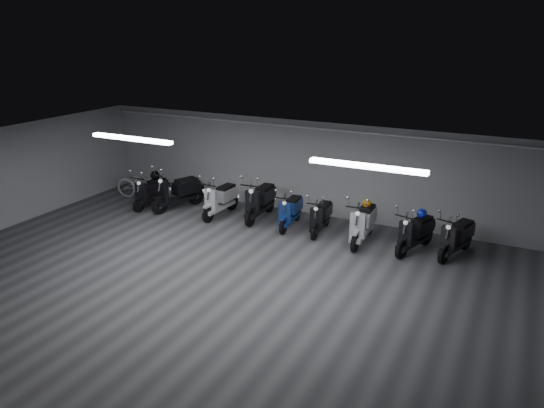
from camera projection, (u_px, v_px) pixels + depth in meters
The scene contains 20 objects.
floor at pixel (216, 280), 11.58m from camera, with size 14.00×10.00×0.01m, color #3E3E41.
ceiling at pixel (212, 158), 10.66m from camera, with size 14.00×10.00×0.01m, color gray.
back_wall at pixel (305, 168), 15.35m from camera, with size 14.00×0.01×2.80m, color #9A9A9C.
front_wall at pixel (11, 341), 6.89m from camera, with size 14.00×0.01×2.80m, color #9A9A9C.
fluor_strip_left at pixel (132, 139), 12.80m from camera, with size 2.40×0.18×0.08m, color white.
fluor_strip_right at pixel (367, 166), 10.26m from camera, with size 2.40×0.18×0.08m, color white.
conduit at pixel (305, 127), 14.89m from camera, with size 0.05×0.05×13.60m, color white.
scooter_0 at pixel (151, 187), 16.09m from camera, with size 0.59×1.76×1.31m, color black, non-canonical shape.
scooter_1 at pixel (177, 186), 15.84m from camera, with size 0.66×1.99×1.48m, color black, non-canonical shape.
scooter_2 at pixel (220, 194), 15.27m from camera, with size 0.62×1.86×1.39m, color silver, non-canonical shape.
scooter_3 at pixel (260, 195), 15.02m from camera, with size 0.66×1.98×1.48m, color black, non-canonical shape.
scooter_4 at pixel (290, 206), 14.43m from camera, with size 0.57×1.70×1.26m, color navy, non-canonical shape.
scooter_5 at pixel (321, 211), 14.04m from camera, with size 0.55×1.65×1.23m, color black, non-canonical shape.
scooter_6 at pixel (363, 217), 13.34m from camera, with size 0.65×1.94×1.44m, color #B2B3B7, non-canonical shape.
scooter_8 at pixel (416, 227), 12.83m from camera, with size 0.60×1.79×1.33m, color black, non-canonical shape.
scooter_9 at pixel (457, 231), 12.56m from camera, with size 0.59×1.78×1.33m, color black, non-canonical shape.
bicycle at pixel (143, 181), 16.80m from camera, with size 0.68×1.93×1.25m, color silver.
helmet_0 at pixel (422, 214), 12.90m from camera, with size 0.25×0.25×0.25m, color #0E1E9E.
helmet_1 at pixel (155, 175), 16.20m from camera, with size 0.29×0.29×0.29m, color black.
helmet_2 at pixel (367, 203), 13.48m from camera, with size 0.24×0.24×0.24m, color #BC6F0B.
Camera 1 is at (5.77, -8.74, 5.36)m, focal length 34.18 mm.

